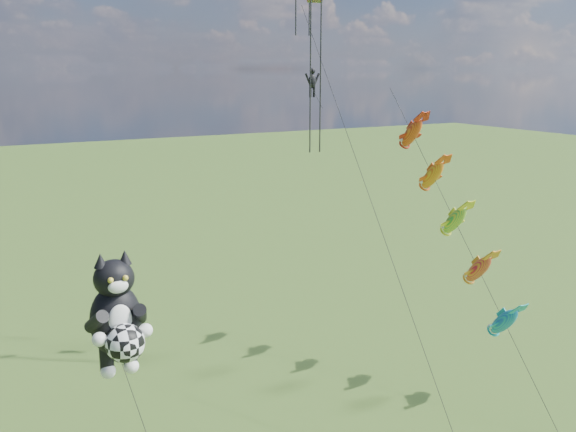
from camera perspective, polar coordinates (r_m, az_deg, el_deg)
cat_kite_rig at (r=29.29m, az=-14.91°, el=-8.67°), size 2.86×4.22×10.91m
fish_windsock_rig at (r=39.42m, az=14.62°, el=-0.44°), size 1.13×15.97×17.35m
parafoil_rig at (r=38.20m, az=2.39°, el=14.12°), size 1.98×17.56×28.15m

